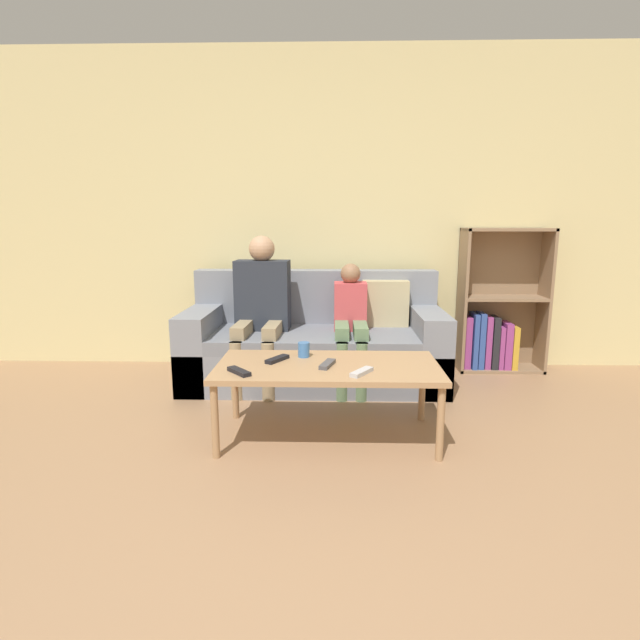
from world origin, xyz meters
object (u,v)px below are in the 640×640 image
at_px(person_child, 351,319).
at_px(tv_remote_3, 239,371).
at_px(bookshelf, 496,316).
at_px(tv_remote_2, 362,372).
at_px(person_adult, 261,301).
at_px(cup_near, 304,350).
at_px(couch, 316,345).
at_px(coffee_table, 328,371).
at_px(tv_remote_0, 327,364).
at_px(tv_remote_1, 277,359).

xyz_separation_m(person_child, tv_remote_3, (-0.62, -1.11, -0.07)).
xyz_separation_m(bookshelf, tv_remote_3, (-1.85, -1.59, -0.01)).
bearing_deg(tv_remote_2, person_adult, 154.68).
xyz_separation_m(person_adult, cup_near, (0.37, -0.82, -0.16)).
height_order(couch, coffee_table, couch).
xyz_separation_m(bookshelf, cup_near, (-1.53, -1.25, 0.03)).
height_order(couch, cup_near, couch).
distance_m(person_adult, cup_near, 0.91).
bearing_deg(tv_remote_0, tv_remote_2, -20.90).
xyz_separation_m(cup_near, tv_remote_0, (0.14, -0.19, -0.03)).
distance_m(bookshelf, person_adult, 1.95).
relative_size(coffee_table, person_child, 1.37).
relative_size(coffee_table, tv_remote_0, 7.06).
bearing_deg(tv_remote_3, couch, 32.33).
bearing_deg(couch, coffee_table, -84.21).
height_order(couch, tv_remote_0, couch).
bearing_deg(person_adult, tv_remote_1, -73.79).
bearing_deg(cup_near, bookshelf, 39.35).
bearing_deg(couch, person_child, -25.17).
xyz_separation_m(couch, person_adult, (-0.40, -0.07, 0.36)).
bearing_deg(coffee_table, cup_near, 133.00).
height_order(couch, bookshelf, bookshelf).
relative_size(couch, tv_remote_1, 11.48).
bearing_deg(couch, bookshelf, 13.49).
bearing_deg(coffee_table, couch, 95.79).
xyz_separation_m(coffee_table, tv_remote_0, (-0.00, -0.03, 0.05)).
distance_m(couch, person_child, 0.37).
height_order(bookshelf, coffee_table, bookshelf).
height_order(coffee_table, tv_remote_3, tv_remote_3).
xyz_separation_m(coffee_table, cup_near, (-0.14, 0.15, 0.08)).
distance_m(couch, tv_remote_1, 1.02).
bearing_deg(coffee_table, person_child, 80.32).
bearing_deg(coffee_table, person_adult, 117.68).
height_order(tv_remote_1, tv_remote_3, same).
relative_size(bookshelf, person_adult, 1.05).
height_order(couch, person_adult, person_adult).
bearing_deg(tv_remote_3, bookshelf, -0.68).
distance_m(person_child, tv_remote_3, 1.27).
bearing_deg(couch, tv_remote_3, -106.31).
bearing_deg(person_adult, couch, 13.10).
distance_m(person_child, cup_near, 0.83).
xyz_separation_m(person_child, tv_remote_0, (-0.16, -0.96, -0.07)).
distance_m(coffee_table, tv_remote_1, 0.30).
distance_m(person_adult, tv_remote_3, 1.17).
bearing_deg(person_child, tv_remote_1, -117.51).
bearing_deg(tv_remote_2, tv_remote_0, 176.00).
xyz_separation_m(couch, tv_remote_1, (-0.19, -0.99, 0.16)).
bearing_deg(bookshelf, person_child, -158.55).
bearing_deg(tv_remote_0, bookshelf, 62.85).
bearing_deg(person_adult, person_child, -1.57).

